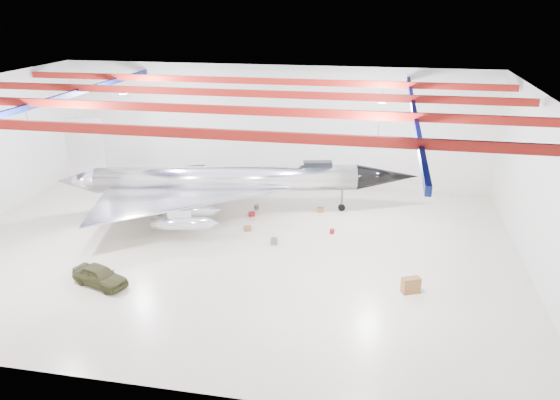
# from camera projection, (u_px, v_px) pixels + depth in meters

# --- Properties ---
(floor) EXTENTS (40.00, 40.00, 0.00)m
(floor) POSITION_uv_depth(u_px,v_px,m) (229.00, 247.00, 38.69)
(floor) COLOR beige
(floor) RESTS_ON ground
(wall_back) EXTENTS (40.00, 0.00, 40.00)m
(wall_back) POSITION_uv_depth(u_px,v_px,m) (272.00, 125.00, 50.58)
(wall_back) COLOR silver
(wall_back) RESTS_ON floor
(wall_right) EXTENTS (0.00, 30.00, 30.00)m
(wall_right) POSITION_uv_depth(u_px,v_px,m) (542.00, 192.00, 33.17)
(wall_right) COLOR silver
(wall_right) RESTS_ON floor
(ceiling) EXTENTS (40.00, 40.00, 0.00)m
(ceiling) POSITION_uv_depth(u_px,v_px,m) (223.00, 91.00, 34.87)
(ceiling) COLOR #0A0F38
(ceiling) RESTS_ON wall_back
(ceiling_structure) EXTENTS (39.50, 29.50, 1.08)m
(ceiling_structure) POSITION_uv_depth(u_px,v_px,m) (224.00, 102.00, 35.10)
(ceiling_structure) COLOR maroon
(ceiling_structure) RESTS_ON ceiling
(jet_aircraft) EXTENTS (28.89, 20.12, 7.98)m
(jet_aircraft) POSITION_uv_depth(u_px,v_px,m) (226.00, 182.00, 44.01)
(jet_aircraft) COLOR silver
(jet_aircraft) RESTS_ON floor
(jeep) EXTENTS (4.04, 2.68, 1.28)m
(jeep) POSITION_uv_depth(u_px,v_px,m) (100.00, 276.00, 33.34)
(jeep) COLOR #39391C
(jeep) RESTS_ON floor
(desk) EXTENTS (1.21, 0.94, 0.99)m
(desk) POSITION_uv_depth(u_px,v_px,m) (411.00, 285.00, 32.53)
(desk) COLOR brown
(desk) RESTS_ON floor
(crate_ply) EXTENTS (0.68, 0.60, 0.40)m
(crate_ply) POSITION_uv_depth(u_px,v_px,m) (174.00, 223.00, 42.33)
(crate_ply) COLOR olive
(crate_ply) RESTS_ON floor
(toolbox_red) EXTENTS (0.59, 0.54, 0.33)m
(toolbox_red) POSITION_uv_depth(u_px,v_px,m) (252.00, 214.00, 44.13)
(toolbox_red) COLOR maroon
(toolbox_red) RESTS_ON floor
(engine_drum) EXTENTS (0.56, 0.56, 0.47)m
(engine_drum) POSITION_uv_depth(u_px,v_px,m) (274.00, 241.00, 39.06)
(engine_drum) COLOR #59595B
(engine_drum) RESTS_ON floor
(parts_bin) EXTENTS (0.54, 0.43, 0.37)m
(parts_bin) POSITION_uv_depth(u_px,v_px,m) (320.00, 210.00, 44.97)
(parts_bin) COLOR olive
(parts_bin) RESTS_ON floor
(crate_small) EXTENTS (0.52, 0.46, 0.30)m
(crate_small) POSITION_uv_depth(u_px,v_px,m) (197.00, 200.00, 47.31)
(crate_small) COLOR #59595B
(crate_small) RESTS_ON floor
(tool_chest) EXTENTS (0.40, 0.40, 0.33)m
(tool_chest) POSITION_uv_depth(u_px,v_px,m) (332.00, 231.00, 40.88)
(tool_chest) COLOR maroon
(tool_chest) RESTS_ON floor
(oil_barrel) EXTENTS (0.66, 0.61, 0.37)m
(oil_barrel) POSITION_uv_depth(u_px,v_px,m) (248.00, 228.00, 41.35)
(oil_barrel) COLOR olive
(oil_barrel) RESTS_ON floor
(spares_box) EXTENTS (0.55, 0.55, 0.37)m
(spares_box) POSITION_uv_depth(u_px,v_px,m) (257.00, 207.00, 45.62)
(spares_box) COLOR #59595B
(spares_box) RESTS_ON floor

